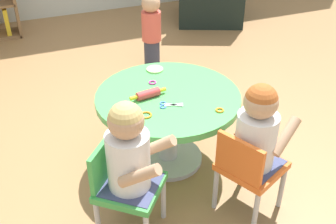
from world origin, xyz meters
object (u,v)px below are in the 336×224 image
Objects in this scene: toddler_standing at (151,29)px; child_chair_left at (124,185)px; rolling_pin at (148,94)px; craft_table at (168,112)px; seated_child_left at (129,150)px; seated_child_right at (258,130)px; craft_scissors at (168,105)px; child_chair_right at (248,168)px.

child_chair_left is at bearing -114.07° from toddler_standing.
toddler_standing is 2.91× the size of rolling_pin.
seated_child_left is (-0.39, -0.47, 0.16)m from craft_table.
seated_child_left is at bearing 173.11° from seated_child_right.
seated_child_right is 3.58× the size of craft_scissors.
rolling_pin is (0.27, 0.49, -0.02)m from seated_child_left.
seated_child_left is 0.65m from seated_child_right.
toddler_standing is at bearing 69.45° from rolling_pin.
toddler_standing reaches higher than rolling_pin.
rolling_pin is at bearing 120.95° from craft_scissors.
craft_scissors is (-0.31, 0.44, -0.04)m from seated_child_right.
seated_child_left reaches higher than toddler_standing.
craft_table is 6.05× the size of craft_scissors.
toddler_standing is at bearing 65.93° from child_chair_left.
child_chair_right is (0.61, -0.10, -0.23)m from seated_child_left.
seated_child_right is (0.68, -0.10, 0.23)m from child_chair_left.
seated_child_left is at bearing -118.82° from rolling_pin.
seated_child_left reaches higher than rolling_pin.
craft_scissors is at bearing 46.77° from seated_child_left.
child_chair_left is 2.32× the size of rolling_pin.
craft_table is 0.63m from seated_child_left.
rolling_pin reaches higher than child_chair_left.
seated_child_right is 1.86m from toddler_standing.
craft_scissors is (-0.27, 0.46, 0.19)m from child_chair_right.
child_chair_left is at bearing 169.37° from child_chair_right.
child_chair_left is 0.59m from rolling_pin.
craft_table is 0.17m from craft_scissors.
toddler_standing reaches higher than child_chair_left.
seated_child_right is (0.65, -0.08, 0.00)m from seated_child_left.
toddler_standing is at bearing 67.07° from seated_child_left.
child_chair_left is (-0.42, -0.45, -0.06)m from craft_table.
craft_scissors is (0.07, -0.12, -0.02)m from rolling_pin.
seated_child_right reaches higher than child_chair_right.
craft_scissors is at bearing 42.22° from child_chair_left.
child_chair_right is at bearing -94.14° from toddler_standing.
seated_child_left reaches higher than craft_table.
seated_child_right is 0.54m from craft_scissors.
toddler_standing is (0.10, 1.85, -0.17)m from seated_child_right.
craft_table is 1.35m from toddler_standing.
child_chair_left is 0.72m from seated_child_right.
child_chair_left is 0.66m from child_chair_right.
child_chair_left is 1.91m from toddler_standing.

